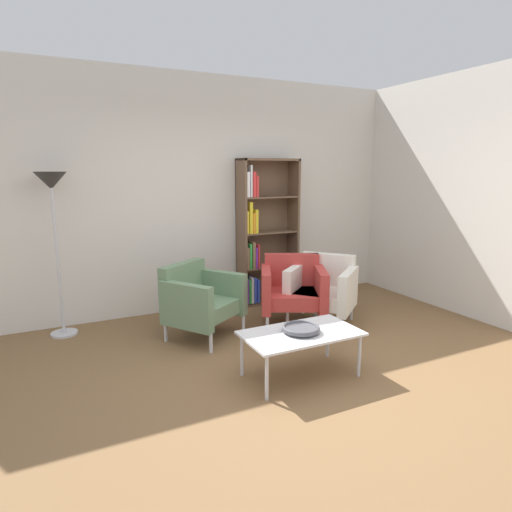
# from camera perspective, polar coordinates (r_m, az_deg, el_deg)

# --- Properties ---
(ground_plane) EXTENTS (8.32, 8.32, 0.00)m
(ground_plane) POSITION_cam_1_polar(r_m,az_deg,el_deg) (3.74, 5.12, -16.83)
(ground_plane) COLOR brown
(plaster_back_panel) EXTENTS (6.40, 0.12, 2.90)m
(plaster_back_panel) POSITION_cam_1_polar(r_m,az_deg,el_deg) (5.55, -8.12, 7.95)
(plaster_back_panel) COLOR silver
(plaster_back_panel) RESTS_ON ground_plane
(plaster_right_partition) EXTENTS (0.12, 5.20, 2.90)m
(plaster_right_partition) POSITION_cam_1_polar(r_m,az_deg,el_deg) (5.74, 27.30, 6.92)
(plaster_right_partition) COLOR silver
(plaster_right_partition) RESTS_ON ground_plane
(bookshelf_tall) EXTENTS (0.80, 0.30, 1.90)m
(bookshelf_tall) POSITION_cam_1_polar(r_m,az_deg,el_deg) (5.74, 0.74, 2.90)
(bookshelf_tall) COLOR brown
(bookshelf_tall) RESTS_ON ground_plane
(coffee_table_low) EXTENTS (1.00, 0.56, 0.40)m
(coffee_table_low) POSITION_cam_1_polar(r_m,az_deg,el_deg) (3.79, 5.91, -10.35)
(coffee_table_low) COLOR silver
(coffee_table_low) RESTS_ON ground_plane
(decorative_bowl) EXTENTS (0.32, 0.32, 0.05)m
(decorative_bowl) POSITION_cam_1_polar(r_m,az_deg,el_deg) (3.76, 5.93, -9.41)
(decorative_bowl) COLOR #4C4C51
(decorative_bowl) RESTS_ON coffee_table_low
(armchair_near_window) EXTENTS (0.92, 0.89, 0.78)m
(armchair_near_window) POSITION_cam_1_polar(r_m,az_deg,el_deg) (5.03, 4.84, -4.29)
(armchair_near_window) COLOR #B73833
(armchair_near_window) RESTS_ON ground_plane
(armchair_spare_guest) EXTENTS (0.94, 0.93, 0.78)m
(armchair_spare_guest) POSITION_cam_1_polar(r_m,az_deg,el_deg) (4.66, -7.38, -5.60)
(armchair_spare_guest) COLOR slate
(armchair_spare_guest) RESTS_ON ground_plane
(armchair_by_bookshelf) EXTENTS (0.94, 0.95, 0.78)m
(armchair_by_bookshelf) POSITION_cam_1_polar(r_m,az_deg,el_deg) (5.10, 8.71, -4.17)
(armchair_by_bookshelf) COLOR white
(armchair_by_bookshelf) RESTS_ON ground_plane
(floor_lamp_torchiere) EXTENTS (0.32, 0.32, 1.74)m
(floor_lamp_torchiere) POSITION_cam_1_polar(r_m,az_deg,el_deg) (4.94, -25.13, 6.59)
(floor_lamp_torchiere) COLOR silver
(floor_lamp_torchiere) RESTS_ON ground_plane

